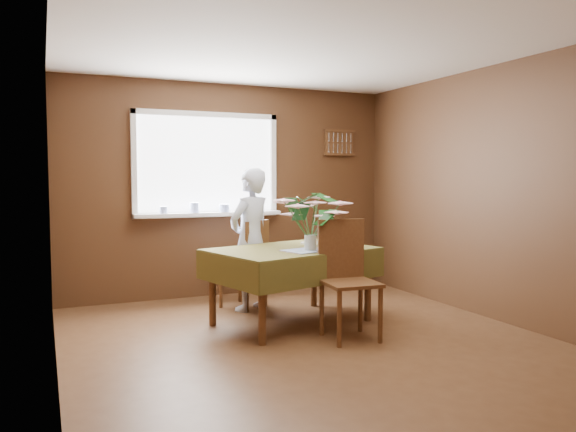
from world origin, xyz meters
name	(u,v)px	position (x,y,z in m)	size (l,w,h in m)	color
floor	(314,344)	(0.00, 0.00, 0.00)	(4.50, 4.50, 0.00)	#4D2F1A
ceiling	(315,42)	(0.00, 0.00, 2.50)	(4.50, 4.50, 0.00)	white
wall_back	(231,190)	(0.00, 2.25, 1.25)	(4.00, 4.00, 0.00)	brown
wall_front	(532,212)	(0.00, -2.25, 1.25)	(4.00, 4.00, 0.00)	brown
wall_left	(53,200)	(-2.00, 0.00, 1.25)	(4.50, 4.50, 0.00)	brown
wall_right	(500,193)	(2.00, 0.00, 1.25)	(4.50, 4.50, 0.00)	brown
window_assembly	(208,181)	(-0.29, 2.20, 1.36)	(1.72, 0.20, 1.22)	white
spoon_rack	(339,142)	(1.45, 2.22, 1.85)	(0.44, 0.05, 0.33)	brown
dining_table	(292,257)	(0.11, 0.71, 0.64)	(1.71, 1.37, 0.73)	brown
chair_far	(249,260)	(-0.04, 1.49, 0.52)	(0.56, 0.56, 0.95)	brown
chair_near	(346,274)	(0.37, 0.11, 0.56)	(0.48, 0.48, 1.03)	brown
seated_woman	(250,239)	(-0.07, 1.38, 0.75)	(0.55, 0.36, 1.50)	white
flower_bouquet	(311,216)	(0.20, 0.49, 1.05)	(0.58, 0.58, 0.50)	white
side_plate	(312,243)	(0.44, 0.96, 0.73)	(0.22, 0.22, 0.01)	white
table_knife	(317,248)	(0.31, 0.57, 0.74)	(0.02, 0.21, 0.00)	silver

